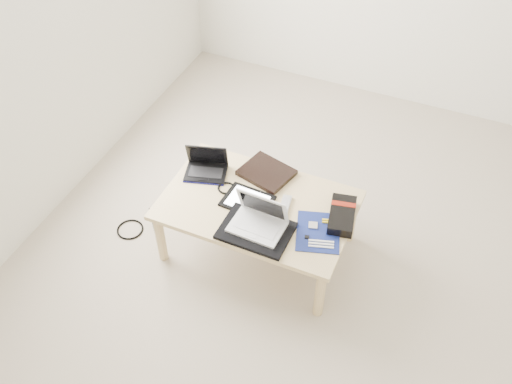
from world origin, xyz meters
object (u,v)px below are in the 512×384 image
at_px(netbook, 206,167).
at_px(gpu_box, 342,215).
at_px(coffee_table, 258,209).
at_px(white_laptop, 259,219).

relative_size(netbook, gpu_box, 0.97).
relative_size(coffee_table, gpu_box, 3.68).
bearing_deg(white_laptop, netbook, 148.64).
height_order(white_laptop, gpu_box, white_laptop).
xyz_separation_m(coffee_table, white_laptop, (0.08, -0.16, 0.11)).
bearing_deg(netbook, gpu_box, -2.96).
distance_m(netbook, white_laptop, 0.55).
height_order(netbook, gpu_box, netbook).
bearing_deg(gpu_box, white_laptop, -149.08).
relative_size(coffee_table, white_laptop, 3.65).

